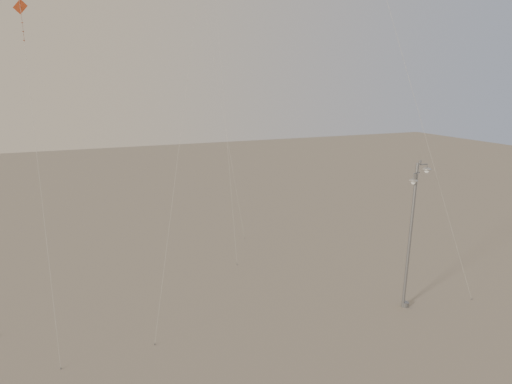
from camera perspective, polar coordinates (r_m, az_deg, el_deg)
name	(u,v)px	position (r m, az deg, el deg)	size (l,w,h in m)	color
ground	(246,341)	(27.47, -1.20, -16.67)	(160.00, 160.00, 0.00)	gray
street_lamp	(412,231)	(30.71, 17.37, -4.31)	(1.58, 0.69, 8.97)	gray
kite_3	(28,74)	(29.34, -24.63, 12.13)	(0.75, 7.88, 17.66)	#9B3516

